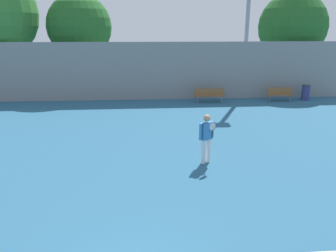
# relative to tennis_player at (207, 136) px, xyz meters

# --- Properties ---
(tennis_player) EXTENTS (0.55, 0.52, 1.68)m
(tennis_player) POSITION_rel_tennis_player_xyz_m (0.00, 0.00, 0.00)
(tennis_player) COLOR silver
(tennis_player) RESTS_ON ground_plane
(bench_courtside_near) EXTENTS (1.62, 0.40, 0.84)m
(bench_courtside_near) POSITION_rel_tennis_player_xyz_m (6.46, 9.38, -0.45)
(bench_courtside_near) COLOR brown
(bench_courtside_near) RESTS_ON ground_plane
(bench_courtside_far) EXTENTS (1.85, 0.40, 0.84)m
(bench_courtside_far) POSITION_rel_tennis_player_xyz_m (2.01, 9.38, -0.45)
(bench_courtside_far) COLOR brown
(bench_courtside_far) RESTS_ON ground_plane
(light_pole_far_right) EXTENTS (0.90, 0.60, 9.62)m
(light_pole_far_right) POSITION_rel_tennis_player_xyz_m (4.58, 10.96, 4.76)
(light_pole_far_right) COLOR #939399
(light_pole_far_right) RESTS_ON ground_plane
(trash_bin) EXTENTS (0.51, 0.51, 0.95)m
(trash_bin) POSITION_rel_tennis_player_xyz_m (8.20, 9.56, -0.49)
(trash_bin) COLOR navy
(trash_bin) RESTS_ON ground_plane
(back_fence) EXTENTS (26.86, 0.06, 3.58)m
(back_fence) POSITION_rel_tennis_player_xyz_m (-2.36, 10.47, 0.83)
(back_fence) COLOR gray
(back_fence) RESTS_ON ground_plane
(tree_green_tall) EXTENTS (4.73, 4.73, 6.86)m
(tree_green_tall) POSITION_rel_tennis_player_xyz_m (8.59, 13.30, 3.52)
(tree_green_tall) COLOR brown
(tree_green_tall) RESTS_ON ground_plane
(tree_green_broad) EXTENTS (4.29, 4.29, 6.63)m
(tree_green_broad) POSITION_rel_tennis_player_xyz_m (-6.22, 13.24, 3.51)
(tree_green_broad) COLOR brown
(tree_green_broad) RESTS_ON ground_plane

